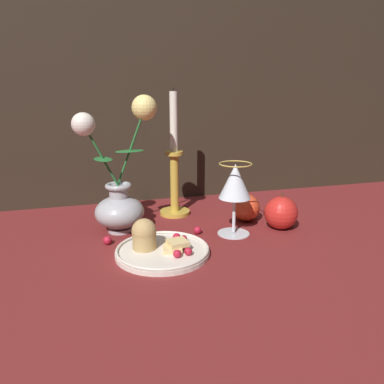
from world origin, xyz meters
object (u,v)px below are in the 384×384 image
(apple_beside_vase, at_px, (246,208))
(wine_glass, at_px, (235,184))
(candlestick, at_px, (174,173))
(apple_near_glass, at_px, (281,213))
(plate_with_pastries, at_px, (159,246))
(vase, at_px, (120,189))

(apple_beside_vase, bearing_deg, wine_glass, -129.94)
(candlestick, xyz_separation_m, apple_near_glass, (0.23, -0.18, -0.08))
(plate_with_pastries, bearing_deg, vase, 111.22)
(wine_glass, xyz_separation_m, apple_near_glass, (0.13, 0.00, -0.08))
(candlestick, bearing_deg, apple_beside_vase, -31.81)
(plate_with_pastries, bearing_deg, wine_glass, 18.27)
(wine_glass, relative_size, apple_near_glass, 1.83)
(wine_glass, bearing_deg, vase, 159.79)
(wine_glass, xyz_separation_m, candlestick, (-0.10, 0.18, -0.00))
(wine_glass, bearing_deg, plate_with_pastries, -161.73)
(candlestick, height_order, apple_near_glass, candlestick)
(vase, bearing_deg, plate_with_pastries, -68.78)
(plate_with_pastries, relative_size, apple_near_glass, 2.10)
(apple_near_glass, bearing_deg, apple_beside_vase, 127.12)
(vase, height_order, apple_beside_vase, vase)
(plate_with_pastries, relative_size, apple_beside_vase, 2.35)
(candlestick, distance_m, apple_beside_vase, 0.21)
(vase, xyz_separation_m, apple_near_glass, (0.38, -0.09, -0.06))
(wine_glass, distance_m, apple_near_glass, 0.15)
(vase, height_order, apple_near_glass, vase)
(apple_near_glass, bearing_deg, wine_glass, -179.20)
(apple_beside_vase, bearing_deg, plate_with_pastries, -151.17)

